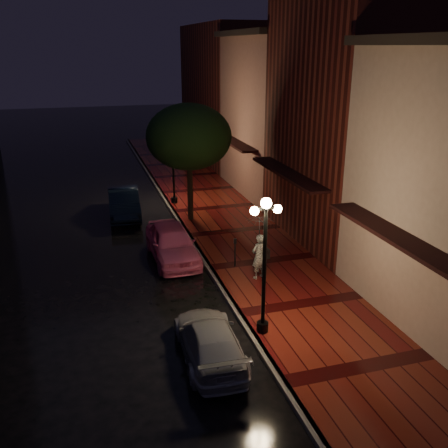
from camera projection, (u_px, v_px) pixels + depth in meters
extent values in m
plane|color=black|center=(210.00, 271.00, 19.93)|extent=(120.00, 120.00, 0.00)
cube|color=#470C0D|center=(263.00, 263.00, 20.51)|extent=(4.50, 60.00, 0.15)
cube|color=#595451|center=(210.00, 269.00, 19.90)|extent=(0.25, 60.00, 0.15)
cube|color=#511914|center=(352.00, 118.00, 21.75)|extent=(5.00, 8.00, 11.00)
cube|color=#8C5951|center=(280.00, 118.00, 29.31)|extent=(5.00, 8.00, 9.00)
cube|color=#511914|center=(230.00, 94.00, 38.16)|extent=(5.00, 12.00, 10.00)
cylinder|color=black|center=(264.00, 272.00, 14.78)|extent=(0.12, 0.12, 4.00)
cylinder|color=black|center=(263.00, 327.00, 15.41)|extent=(0.36, 0.36, 0.30)
cube|color=black|center=(266.00, 208.00, 14.11)|extent=(0.70, 0.08, 0.08)
sphere|color=#F3CE91|center=(266.00, 203.00, 14.06)|extent=(0.32, 0.32, 0.32)
sphere|color=#F3CE91|center=(254.00, 211.00, 14.03)|extent=(0.26, 0.26, 0.26)
sphere|color=#F3CE91|center=(277.00, 209.00, 14.22)|extent=(0.26, 0.26, 0.26)
cylinder|color=black|center=(173.00, 168.00, 27.42)|extent=(0.12, 0.12, 4.00)
cylinder|color=black|center=(174.00, 200.00, 28.04)|extent=(0.36, 0.36, 0.30)
cube|color=black|center=(172.00, 131.00, 26.74)|extent=(0.70, 0.08, 0.08)
sphere|color=#F3CE91|center=(172.00, 129.00, 26.69)|extent=(0.32, 0.32, 0.32)
sphere|color=#F3CE91|center=(166.00, 133.00, 26.67)|extent=(0.26, 0.26, 0.26)
sphere|color=#F3CE91|center=(178.00, 132.00, 26.85)|extent=(0.26, 0.26, 0.26)
cylinder|color=black|center=(190.00, 189.00, 24.91)|extent=(0.28, 0.28, 3.20)
ellipsoid|color=black|center=(189.00, 137.00, 24.04)|extent=(4.16, 4.16, 3.20)
sphere|color=black|center=(200.00, 146.00, 24.97)|extent=(1.80, 1.80, 1.80)
sphere|color=black|center=(180.00, 150.00, 23.41)|extent=(1.80, 1.80, 1.80)
imported|color=#EB6192|center=(172.00, 243.00, 20.75)|extent=(1.86, 4.44, 1.50)
imported|color=black|center=(124.00, 203.00, 26.08)|extent=(1.77, 4.48, 1.45)
imported|color=#9C9CA3|center=(210.00, 340.00, 14.18)|extent=(1.83, 4.09, 1.17)
imported|color=white|center=(259.00, 256.00, 18.71)|extent=(0.75, 0.62, 1.76)
imported|color=silver|center=(260.00, 229.00, 18.34)|extent=(1.02, 1.04, 0.94)
cylinder|color=black|center=(259.00, 246.00, 18.58)|extent=(0.02, 0.02, 1.41)
cube|color=black|center=(267.00, 253.00, 18.71)|extent=(0.14, 0.33, 0.35)
cylinder|color=black|center=(235.00, 255.00, 19.83)|extent=(0.05, 0.05, 0.99)
cube|color=black|center=(235.00, 241.00, 19.64)|extent=(0.12, 0.10, 0.20)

